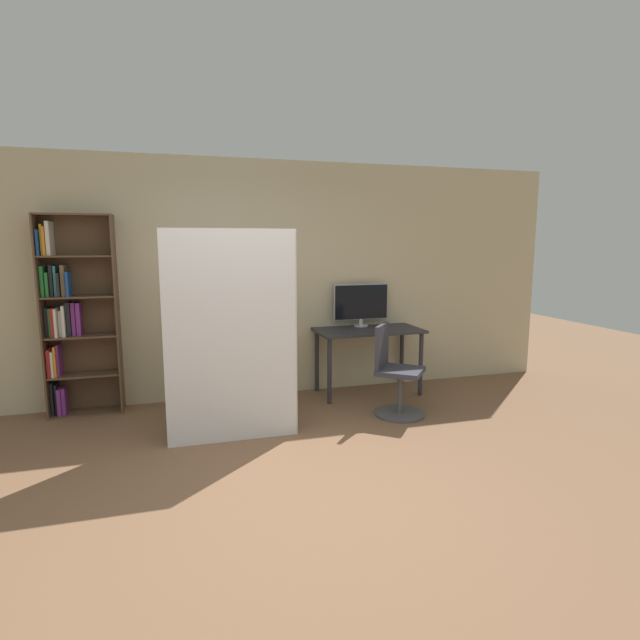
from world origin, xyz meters
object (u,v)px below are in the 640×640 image
(monitor, at_px, (361,303))
(mattress_far, at_px, (229,331))
(office_chair, at_px, (395,378))
(mattress_near, at_px, (232,336))
(bookshelf, at_px, (73,316))

(monitor, xyz_separation_m, mattress_far, (-1.68, -0.89, -0.11))
(office_chair, relative_size, mattress_near, 0.50)
(bookshelf, xyz_separation_m, mattress_far, (1.49, -0.88, -0.08))
(monitor, relative_size, office_chair, 0.72)
(monitor, xyz_separation_m, office_chair, (0.00, -1.00, -0.67))
(mattress_far, bearing_deg, mattress_near, -90.00)
(office_chair, height_order, mattress_far, mattress_far)
(office_chair, relative_size, bookshelf, 0.46)
(mattress_near, relative_size, mattress_far, 1.00)
(monitor, xyz_separation_m, bookshelf, (-3.17, -0.01, -0.03))
(monitor, height_order, bookshelf, bookshelf)
(office_chair, xyz_separation_m, mattress_far, (-1.68, 0.11, 0.56))
(office_chair, distance_m, bookshelf, 3.38)
(mattress_near, xyz_separation_m, mattress_far, (0.00, 0.26, -0.00))
(monitor, distance_m, mattress_far, 1.90)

